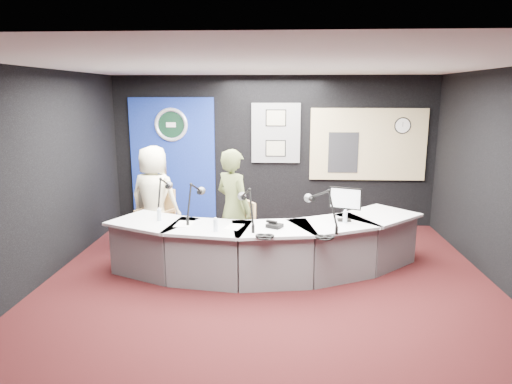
# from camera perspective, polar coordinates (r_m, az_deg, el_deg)

# --- Properties ---
(ground) EXTENTS (6.00, 6.00, 0.00)m
(ground) POSITION_cam_1_polar(r_m,az_deg,el_deg) (6.05, 1.51, -11.89)
(ground) COLOR black
(ground) RESTS_ON ground
(ceiling) EXTENTS (6.00, 6.00, 0.02)m
(ceiling) POSITION_cam_1_polar(r_m,az_deg,el_deg) (5.53, 1.68, 15.62)
(ceiling) COLOR silver
(ceiling) RESTS_ON ground
(wall_back) EXTENTS (6.00, 0.02, 2.80)m
(wall_back) POSITION_cam_1_polar(r_m,az_deg,el_deg) (8.59, 2.14, 5.05)
(wall_back) COLOR black
(wall_back) RESTS_ON ground
(wall_front) EXTENTS (6.00, 0.02, 2.80)m
(wall_front) POSITION_cam_1_polar(r_m,az_deg,el_deg) (2.75, -0.14, -10.79)
(wall_front) COLOR black
(wall_front) RESTS_ON ground
(wall_left) EXTENTS (0.02, 6.00, 2.80)m
(wall_left) POSITION_cam_1_polar(r_m,az_deg,el_deg) (6.44, -26.15, 1.39)
(wall_left) COLOR black
(wall_left) RESTS_ON ground
(broadcast_desk) EXTENTS (4.50, 1.90, 0.75)m
(broadcast_desk) POSITION_cam_1_polar(r_m,az_deg,el_deg) (6.43, 1.22, -6.82)
(broadcast_desk) COLOR silver
(broadcast_desk) RESTS_ON ground
(backdrop_panel) EXTENTS (1.60, 0.05, 2.30)m
(backdrop_panel) POSITION_cam_1_polar(r_m,az_deg,el_deg) (8.82, -10.34, 4.07)
(backdrop_panel) COLOR navy
(backdrop_panel) RESTS_ON wall_back
(agency_seal) EXTENTS (0.63, 0.07, 0.63)m
(agency_seal) POSITION_cam_1_polar(r_m,az_deg,el_deg) (8.71, -10.57, 8.26)
(agency_seal) COLOR silver
(agency_seal) RESTS_ON backdrop_panel
(seal_center) EXTENTS (0.48, 0.01, 0.48)m
(seal_center) POSITION_cam_1_polar(r_m,az_deg,el_deg) (8.72, -10.56, 8.27)
(seal_center) COLOR black
(seal_center) RESTS_ON backdrop_panel
(pinboard) EXTENTS (0.90, 0.04, 1.10)m
(pinboard) POSITION_cam_1_polar(r_m,az_deg,el_deg) (8.52, 2.49, 7.36)
(pinboard) COLOR slate
(pinboard) RESTS_ON wall_back
(framed_photo_upper) EXTENTS (0.34, 0.02, 0.27)m
(framed_photo_upper) POSITION_cam_1_polar(r_m,az_deg,el_deg) (8.47, 2.51, 9.23)
(framed_photo_upper) COLOR gray
(framed_photo_upper) RESTS_ON pinboard
(framed_photo_lower) EXTENTS (0.34, 0.02, 0.27)m
(framed_photo_lower) POSITION_cam_1_polar(r_m,az_deg,el_deg) (8.52, 2.47, 5.47)
(framed_photo_lower) COLOR gray
(framed_photo_lower) RESTS_ON pinboard
(booth_window_frame) EXTENTS (2.12, 0.06, 1.32)m
(booth_window_frame) POSITION_cam_1_polar(r_m,az_deg,el_deg) (8.69, 13.82, 5.79)
(booth_window_frame) COLOR tan
(booth_window_frame) RESTS_ON wall_back
(booth_glow) EXTENTS (2.00, 0.02, 1.20)m
(booth_glow) POSITION_cam_1_polar(r_m,az_deg,el_deg) (8.68, 13.83, 5.78)
(booth_glow) COLOR #E3B88F
(booth_glow) RESTS_ON booth_window_frame
(equipment_rack) EXTENTS (0.55, 0.02, 0.75)m
(equipment_rack) POSITION_cam_1_polar(r_m,az_deg,el_deg) (8.61, 10.85, 4.86)
(equipment_rack) COLOR black
(equipment_rack) RESTS_ON booth_window_frame
(wall_clock) EXTENTS (0.28, 0.01, 0.28)m
(wall_clock) POSITION_cam_1_polar(r_m,az_deg,el_deg) (8.76, 17.86, 7.91)
(wall_clock) COLOR white
(wall_clock) RESTS_ON booth_window_frame
(armchair_left) EXTENTS (0.77, 0.77, 1.02)m
(armchair_left) POSITION_cam_1_polar(r_m,az_deg,el_deg) (7.53, -12.50, -3.17)
(armchair_left) COLOR #A67D4B
(armchair_left) RESTS_ON ground
(armchair_right) EXTENTS (0.83, 0.83, 1.07)m
(armchair_right) POSITION_cam_1_polar(r_m,az_deg,el_deg) (6.62, -2.81, -4.79)
(armchair_right) COLOR #A67D4B
(armchair_right) RESTS_ON ground
(draped_jacket) EXTENTS (0.49, 0.31, 0.70)m
(draped_jacket) POSITION_cam_1_polar(r_m,az_deg,el_deg) (7.75, -13.01, -1.92)
(draped_jacket) COLOR gray
(draped_jacket) RESTS_ON armchair_left
(person_man) EXTENTS (0.92, 0.71, 1.68)m
(person_man) POSITION_cam_1_polar(r_m,az_deg,el_deg) (7.45, -12.62, -0.74)
(person_man) COLOR #EFEABF
(person_man) RESTS_ON ground
(person_woman) EXTENTS (0.74, 0.72, 1.72)m
(person_woman) POSITION_cam_1_polar(r_m,az_deg,el_deg) (6.53, -2.84, -2.09)
(person_woman) COLOR #525B30
(person_woman) RESTS_ON ground
(computer_monitor) EXTENTS (0.44, 0.19, 0.32)m
(computer_monitor) POSITION_cam_1_polar(r_m,az_deg,el_deg) (6.35, 11.07, -0.76)
(computer_monitor) COLOR black
(computer_monitor) RESTS_ON broadcast_desk
(desk_phone) EXTENTS (0.24, 0.23, 0.05)m
(desk_phone) POSITION_cam_1_polar(r_m,az_deg,el_deg) (6.00, 2.34, -4.23)
(desk_phone) COLOR black
(desk_phone) RESTS_ON broadcast_desk
(headphones_near) EXTENTS (0.21, 0.21, 0.04)m
(headphones_near) POSITION_cam_1_polar(r_m,az_deg,el_deg) (5.62, 8.59, -5.59)
(headphones_near) COLOR black
(headphones_near) RESTS_ON broadcast_desk
(headphones_far) EXTENTS (0.23, 0.23, 0.04)m
(headphones_far) POSITION_cam_1_polar(r_m,az_deg,el_deg) (5.59, 1.11, -5.52)
(headphones_far) COLOR black
(headphones_far) RESTS_ON broadcast_desk
(paper_stack) EXTENTS (0.24, 0.33, 0.00)m
(paper_stack) POSITION_cam_1_polar(r_m,az_deg,el_deg) (6.23, -8.95, -3.96)
(paper_stack) COLOR white
(paper_stack) RESTS_ON broadcast_desk
(notepad) EXTENTS (0.26, 0.32, 0.00)m
(notepad) POSITION_cam_1_polar(r_m,az_deg,el_deg) (6.02, -2.79, -4.38)
(notepad) COLOR white
(notepad) RESTS_ON broadcast_desk
(boom_mic_a) EXTENTS (0.16, 0.74, 0.60)m
(boom_mic_a) POSITION_cam_1_polar(r_m,az_deg,el_deg) (6.85, -11.47, 0.00)
(boom_mic_a) COLOR black
(boom_mic_a) RESTS_ON broadcast_desk
(boom_mic_b) EXTENTS (0.20, 0.73, 0.60)m
(boom_mic_b) POSITION_cam_1_polar(r_m,az_deg,el_deg) (6.37, -7.69, -0.78)
(boom_mic_b) COLOR black
(boom_mic_b) RESTS_ON broadcast_desk
(boom_mic_c) EXTENTS (0.31, 0.71, 0.60)m
(boom_mic_c) POSITION_cam_1_polar(r_m,az_deg,el_deg) (5.99, -1.11, -1.52)
(boom_mic_c) COLOR black
(boom_mic_c) RESTS_ON broadcast_desk
(boom_mic_d) EXTENTS (0.45, 0.65, 0.60)m
(boom_mic_d) POSITION_cam_1_polar(r_m,az_deg,el_deg) (5.96, 8.26, -1.70)
(boom_mic_d) COLOR black
(boom_mic_d) RESTS_ON broadcast_desk
(water_bottles) EXTENTS (2.61, 0.55, 0.18)m
(water_bottles) POSITION_cam_1_polar(r_m,az_deg,el_deg) (6.03, -0.72, -3.48)
(water_bottles) COLOR silver
(water_bottles) RESTS_ON broadcast_desk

